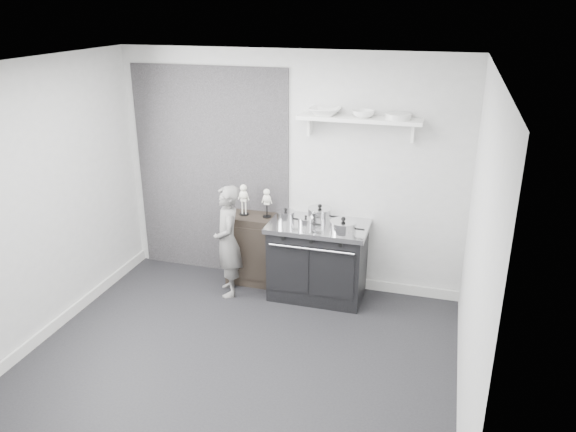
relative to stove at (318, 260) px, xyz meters
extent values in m
plane|color=black|center=(-0.43, -1.48, -0.44)|extent=(4.00, 4.00, 0.00)
cube|color=#B9B9B7|center=(-0.43, 0.32, 0.91)|extent=(4.00, 0.02, 2.70)
cube|color=#B9B9B7|center=(-0.43, -3.28, 0.91)|extent=(4.00, 0.02, 2.70)
cube|color=#B9B9B7|center=(-2.43, -1.48, 0.91)|extent=(0.02, 3.60, 2.70)
cube|color=#B9B9B7|center=(1.57, -1.48, 0.91)|extent=(0.02, 3.60, 2.70)
cube|color=silver|center=(-0.43, -1.48, 2.26)|extent=(4.00, 3.60, 0.02)
cube|color=black|center=(-1.38, 0.31, 0.81)|extent=(1.90, 0.02, 2.50)
cube|color=silver|center=(0.57, 0.30, -0.38)|extent=(2.00, 0.03, 0.12)
cube|color=silver|center=(-2.41, -1.48, -0.38)|extent=(0.03, 3.60, 0.12)
cube|color=white|center=(0.37, 0.19, 1.58)|extent=(1.30, 0.26, 0.04)
cube|color=white|center=(-0.18, 0.26, 1.46)|extent=(0.03, 0.12, 0.20)
cube|color=white|center=(0.92, 0.26, 1.46)|extent=(0.03, 0.12, 0.20)
cube|color=black|center=(0.00, 0.00, -0.03)|extent=(1.03, 0.62, 0.83)
cube|color=silver|center=(0.00, 0.00, 0.41)|extent=(1.09, 0.66, 0.05)
cube|color=black|center=(-0.25, -0.31, -0.01)|extent=(0.43, 0.02, 0.54)
cube|color=black|center=(0.25, -0.31, -0.01)|extent=(0.43, 0.02, 0.54)
cylinder|color=silver|center=(0.00, -0.34, 0.28)|extent=(0.93, 0.02, 0.02)
cylinder|color=black|center=(-0.31, -0.32, 0.36)|extent=(0.04, 0.03, 0.04)
cylinder|color=black|center=(0.00, -0.32, 0.36)|extent=(0.04, 0.03, 0.04)
cylinder|color=black|center=(0.31, -0.32, 0.36)|extent=(0.04, 0.03, 0.04)
cube|color=black|center=(-0.79, 0.13, -0.02)|extent=(0.65, 0.38, 0.84)
imported|color=slate|center=(-0.99, -0.23, 0.21)|extent=(0.49, 0.56, 1.30)
cylinder|color=silver|center=(-0.36, -0.08, 0.50)|extent=(0.20, 0.20, 0.13)
cylinder|color=silver|center=(-0.36, -0.08, 0.57)|extent=(0.20, 0.20, 0.02)
sphere|color=black|center=(-0.36, -0.08, 0.60)|extent=(0.04, 0.04, 0.04)
cylinder|color=black|center=(-0.22, -0.08, 0.50)|extent=(0.10, 0.02, 0.02)
cylinder|color=silver|center=(-0.01, 0.10, 0.50)|extent=(0.26, 0.26, 0.14)
cylinder|color=silver|center=(-0.01, 0.10, 0.58)|extent=(0.27, 0.27, 0.02)
sphere|color=black|center=(-0.01, 0.10, 0.61)|extent=(0.05, 0.05, 0.05)
cylinder|color=black|center=(0.16, 0.10, 0.50)|extent=(0.10, 0.02, 0.02)
cylinder|color=silver|center=(0.30, -0.16, 0.49)|extent=(0.28, 0.28, 0.11)
cylinder|color=silver|center=(0.30, -0.16, 0.56)|extent=(0.28, 0.28, 0.02)
sphere|color=black|center=(0.30, -0.16, 0.59)|extent=(0.05, 0.05, 0.05)
cylinder|color=black|center=(0.48, -0.16, 0.49)|extent=(0.10, 0.02, 0.02)
cylinder|color=silver|center=(-0.11, -0.13, 0.48)|extent=(0.16, 0.16, 0.10)
cylinder|color=silver|center=(-0.11, -0.13, 0.54)|extent=(0.17, 0.17, 0.01)
sphere|color=black|center=(-0.11, -0.13, 0.56)|extent=(0.03, 0.03, 0.03)
cylinder|color=black|center=(0.01, -0.13, 0.48)|extent=(0.10, 0.02, 0.02)
imported|color=white|center=(0.00, 0.19, 1.64)|extent=(0.33, 0.33, 0.08)
imported|color=white|center=(0.40, 0.19, 1.63)|extent=(0.23, 0.23, 0.07)
cylinder|color=silver|center=(0.76, 0.19, 1.63)|extent=(0.26, 0.26, 0.06)
camera|label=1|loc=(1.27, -5.58, 2.73)|focal=35.00mm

